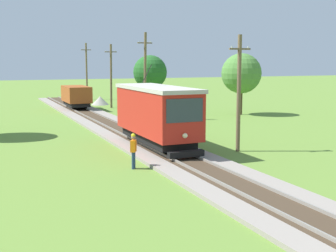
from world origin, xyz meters
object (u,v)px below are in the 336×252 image
utility_pole_distant (87,71)px  track_worker (133,149)px  utility_pole_near_tram (239,92)px  utility_pole_mid (145,75)px  freight_car (76,96)px  red_tram (157,113)px  utility_pole_far (111,75)px  second_worker (190,129)px  gravel_pile (100,101)px  tree_right_near (241,73)px  tree_left_far (150,72)px

utility_pole_distant → track_worker: bearing=-99.8°
utility_pole_near_tram → utility_pole_mid: 15.88m
track_worker → freight_car: bearing=-63.4°
red_tram → track_worker: 5.28m
red_tram → freight_car: red_tram is taller
red_tram → utility_pole_mid: size_ratio=1.08×
utility_pole_far → second_worker: bearing=-94.0°
red_tram → track_worker: bearing=-124.6°
freight_car → gravel_pile: 6.36m
red_tram → second_worker: (2.50, 0.55, -1.21)m
second_worker → tree_right_near: 17.58m
utility_pole_mid → tree_right_near: utility_pole_mid is taller
utility_pole_far → utility_pole_distant: (0.00, 12.38, 0.30)m
utility_pole_distant → tree_left_far: 13.16m
freight_car → utility_pole_far: bearing=10.2°
gravel_pile → utility_pole_far: bearing=-86.2°
tree_right_near → tree_left_far: (-5.31, 11.56, -0.08)m
utility_pole_mid → utility_pole_distant: 23.61m
freight_car → track_worker: size_ratio=2.91×
gravel_pile → tree_left_far: bearing=-38.1°
second_worker → tree_right_near: (11.84, 12.62, 3.14)m
utility_pole_far → tree_right_near: (10.15, -11.43, 0.39)m
utility_pole_mid → utility_pole_distant: size_ratio=1.01×
freight_car → utility_pole_near_tram: size_ratio=0.76×
utility_pole_far → gravel_pile: bearing=93.8°
freight_car → track_worker: (-2.92, -28.07, -0.57)m
freight_car → tree_left_far: (9.03, 0.89, 2.49)m
utility_pole_mid → second_worker: (-1.69, -12.81, -3.07)m
red_tram → utility_pole_near_tram: (4.19, -2.51, 1.32)m
freight_car → tree_left_far: bearing=5.6°
gravel_pile → track_worker: track_worker is taller
utility_pole_distant → second_worker: utility_pole_distant is taller
track_worker → utility_pole_distant: bearing=-67.3°
utility_pole_distant → second_worker: (-1.69, -36.42, -3.04)m
gravel_pile → second_worker: 28.23m
gravel_pile → tree_left_far: tree_left_far is taller
utility_pole_far → tree_left_far: (4.83, 0.13, 0.32)m
utility_pole_near_tram → utility_pole_distant: utility_pole_distant is taller
tree_left_far → utility_pole_mid: bearing=-113.0°
red_tram → freight_car: bearing=90.0°
red_tram → tree_right_near: 19.56m
freight_car → utility_pole_distant: size_ratio=0.66×
second_worker → tree_right_near: tree_right_near is taller
gravel_pile → freight_car: bearing=-128.6°
freight_car → second_worker: (2.51, -23.29, -0.57)m
tree_left_far → tree_right_near: bearing=-65.3°
gravel_pile → tree_right_near: tree_right_near is taller
utility_pole_near_tram → gravel_pile: 31.39m
utility_pole_distant → tree_right_near: 25.88m
gravel_pile → second_worker: second_worker is taller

